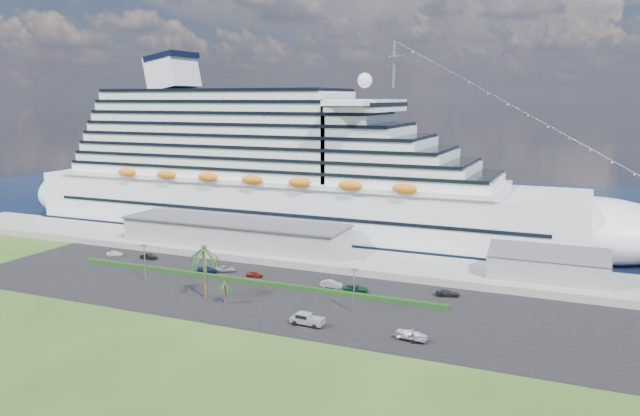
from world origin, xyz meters
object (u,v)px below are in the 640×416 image
at_px(cruise_ship, 287,177).
at_px(pickup_truck, 307,319).
at_px(parked_car_3, 207,270).
at_px(boat_trailer, 412,334).

bearing_deg(cruise_ship, pickup_truck, -61.06).
xyz_separation_m(cruise_ship, parked_car_3, (1.62, -44.70, -15.84)).
xyz_separation_m(parked_car_3, pickup_truck, (34.85, -21.28, 0.43)).
bearing_deg(cruise_ship, boat_trailer, -49.96).
xyz_separation_m(parked_car_3, boat_trailer, (53.60, -21.02, 0.46)).
distance_m(cruise_ship, parked_car_3, 47.45).
distance_m(parked_car_3, pickup_truck, 40.83).
bearing_deg(pickup_truck, cruise_ship, 118.94).
relative_size(parked_car_3, boat_trailer, 0.78).
relative_size(cruise_ship, parked_car_3, 37.83).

